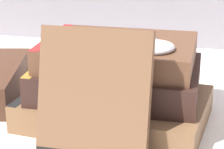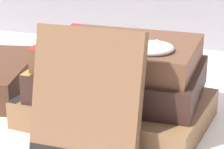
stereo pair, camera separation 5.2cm
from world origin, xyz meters
name	(u,v)px [view 1 (the left image)]	position (x,y,z in m)	size (l,w,h in m)	color
ground_plane	(72,116)	(0.00, 0.00, 0.00)	(3.00, 3.00, 0.00)	white
book_flat_bottom	(112,107)	(0.05, 0.00, 0.02)	(0.23, 0.17, 0.03)	brown
book_flat_middle	(114,78)	(0.05, 0.01, 0.05)	(0.20, 0.15, 0.04)	#331E19
book_flat_top	(115,52)	(0.05, 0.02, 0.08)	(0.18, 0.14, 0.03)	brown
book_leaning_front	(94,101)	(0.06, -0.09, 0.06)	(0.12, 0.05, 0.14)	brown
pocket_watch	(152,47)	(0.10, -0.01, 0.10)	(0.05, 0.06, 0.01)	white
reading_glasses	(98,81)	(0.00, 0.13, 0.00)	(0.11, 0.07, 0.00)	#ADADB2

